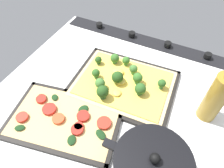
# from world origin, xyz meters

# --- Properties ---
(ground_plane) EXTENTS (0.80, 0.72, 0.03)m
(ground_plane) POSITION_xyz_m (0.00, 0.00, -0.01)
(ground_plane) COLOR white
(stove_control_panel) EXTENTS (0.77, 0.07, 0.03)m
(stove_control_panel) POSITION_xyz_m (0.00, -0.33, 0.01)
(stove_control_panel) COLOR black
(stove_control_panel) RESTS_ON ground_plane
(baking_tray_front) EXTENTS (0.36, 0.28, 0.01)m
(baking_tray_front) POSITION_xyz_m (0.00, -0.06, 0.00)
(baking_tray_front) COLOR black
(baking_tray_front) RESTS_ON ground_plane
(broccoli_pizza) EXTENTS (0.33, 0.26, 0.06)m
(broccoli_pizza) POSITION_xyz_m (0.01, -0.05, 0.02)
(broccoli_pizza) COLOR #D3B77F
(broccoli_pizza) RESTS_ON baking_tray_front
(baking_tray_back) EXTENTS (0.37, 0.27, 0.01)m
(baking_tray_back) POSITION_xyz_m (0.10, 0.15, 0.00)
(baking_tray_back) COLOR black
(baking_tray_back) RESTS_ON ground_plane
(veggie_pizza_back) EXTENTS (0.34, 0.25, 0.02)m
(veggie_pizza_back) POSITION_xyz_m (0.10, 0.15, 0.01)
(veggie_pizza_back) COLOR tan
(veggie_pizza_back) RESTS_ON baking_tray_back
(cooking_pot) EXTENTS (0.25, 0.18, 0.12)m
(cooking_pot) POSITION_xyz_m (-0.18, 0.19, 0.05)
(cooking_pot) COLOR black
(cooking_pot) RESTS_ON ground_plane
(oil_bottle) EXTENTS (0.06, 0.06, 0.22)m
(oil_bottle) POSITION_xyz_m (-0.28, -0.06, 0.09)
(oil_bottle) COLOR olive
(oil_bottle) RESTS_ON ground_plane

